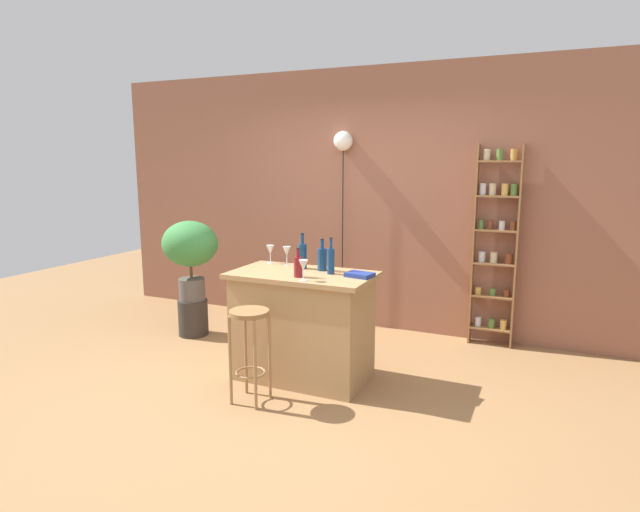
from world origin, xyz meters
TOP-DOWN VIEW (x-y plane):
  - ground at (0.00, 0.00)m, footprint 12.00×12.00m
  - back_wall at (0.00, 1.95)m, footprint 6.40×0.10m
  - kitchen_counter at (0.00, 0.30)m, footprint 1.18×0.66m
  - bar_stool at (-0.16, -0.28)m, footprint 0.30×0.30m
  - spice_shelf at (1.36, 1.81)m, footprint 0.42×0.14m
  - plant_stool at (-1.55, 0.83)m, footprint 0.31×0.31m
  - potted_plant at (-1.55, 0.83)m, footprint 0.59×0.53m
  - bottle_sauce_amber at (0.04, 0.14)m, footprint 0.07×0.07m
  - bottle_soda_blue at (0.23, 0.35)m, footprint 0.06×0.06m
  - bottle_olive_oil at (-0.08, 0.46)m, footprint 0.07×0.07m
  - bottle_wine_red at (0.11, 0.45)m, footprint 0.08×0.08m
  - wine_glass_left at (-0.27, 0.55)m, footprint 0.07×0.07m
  - wine_glass_center at (0.14, 0.04)m, footprint 0.07×0.07m
  - wine_glass_right at (-0.45, 0.56)m, footprint 0.07×0.07m
  - cookbook at (0.49, 0.34)m, footprint 0.23×0.19m
  - pendant_globe_light at (-0.25, 1.84)m, footprint 0.21×0.21m

SIDE VIEW (x-z plane):
  - ground at x=0.00m, z-range 0.00..0.00m
  - plant_stool at x=-1.55m, z-range 0.00..0.38m
  - kitchen_counter at x=0.00m, z-range 0.00..0.92m
  - bar_stool at x=-0.16m, z-range 0.16..0.89m
  - potted_plant at x=-1.55m, z-range 0.51..1.35m
  - cookbook at x=0.49m, z-range 0.91..0.95m
  - bottle_sauce_amber at x=0.04m, z-range 0.88..1.12m
  - bottle_wine_red at x=0.11m, z-range 0.88..1.15m
  - bottle_soda_blue at x=0.23m, z-range 0.88..1.18m
  - bottle_olive_oil at x=-0.08m, z-range 0.88..1.18m
  - wine_glass_left at x=-0.27m, z-range 0.95..1.11m
  - wine_glass_center at x=0.14m, z-range 0.95..1.11m
  - wine_glass_right at x=-0.45m, z-range 0.95..1.11m
  - spice_shelf at x=1.36m, z-range 0.05..2.03m
  - back_wall at x=0.00m, z-range 0.00..2.80m
  - pendant_globe_light at x=-0.25m, z-range 0.93..3.07m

